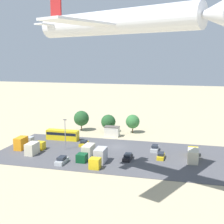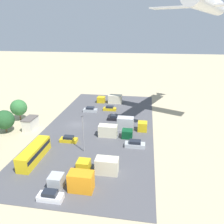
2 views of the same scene
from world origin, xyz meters
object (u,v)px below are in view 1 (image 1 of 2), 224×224
object	(u,v)px
parked_car_1	(62,160)
parked_car_2	(84,143)
shed_building	(112,131)
parked_truck_0	(23,142)
airplane	(120,22)
bus	(63,135)
parked_car_4	(161,156)
parked_car_5	(155,148)
parked_truck_1	(34,148)
parked_car_3	(128,157)
parked_truck_4	(87,152)
parked_truck_3	(99,157)
parked_truck_2	(193,155)
parked_car_0	(20,142)

from	to	relation	value
parked_car_1	parked_car_2	xyz separation A→B (m)	(-0.03, -15.81, -0.08)
shed_building	parked_truck_0	distance (m)	28.32
parked_car_2	airplane	size ratio (longest dim) A/B	0.12
bus	parked_truck_0	world-z (taller)	parked_truck_0
parked_car_4	parked_car_5	distance (m)	6.47
shed_building	bus	xyz separation A→B (m)	(13.71, 8.18, 0.08)
parked_truck_1	parked_car_3	bearing A→B (deg)	1.67
parked_truck_4	shed_building	bearing A→B (deg)	-92.17
parked_truck_3	parked_truck_4	bearing A→B (deg)	-40.39
shed_building	parked_truck_0	size ratio (longest dim) A/B	0.64
parked_truck_3	airplane	distance (m)	35.47
parked_truck_2	parked_truck_3	xyz separation A→B (m)	(21.84, 8.66, 0.22)
parked_truck_0	airplane	bearing A→B (deg)	-36.45
parked_car_1	parked_truck_4	distance (m)	7.21
parked_truck_0	parked_truck_4	distance (m)	20.43
parked_car_0	parked_truck_3	distance (m)	29.47
parked_car_2	parked_truck_4	distance (m)	11.06
parked_truck_2	airplane	bearing A→B (deg)	-115.96
bus	parked_truck_1	distance (m)	14.34
parked_car_0	parked_truck_1	size ratio (longest dim) A/B	0.52
bus	parked_car_0	world-z (taller)	bus
parked_car_5	parked_car_4	bearing A→B (deg)	-69.64
parked_truck_1	parked_truck_0	bearing A→B (deg)	147.53
bus	parked_truck_1	xyz separation A→B (m)	(1.99, 14.20, -0.26)
bus	parked_car_4	distance (m)	33.03
parked_truck_0	parked_truck_2	bearing A→B (deg)	1.55
shed_building	airplane	size ratio (longest dim) A/B	0.15
parked_car_3	parked_truck_3	world-z (taller)	parked_truck_3
parked_car_2	parked_truck_3	xyz separation A→B (m)	(-8.87, 13.97, 0.99)
parked_truck_4	airplane	distance (m)	39.04
shed_building	parked_car_1	size ratio (longest dim) A/B	1.06
bus	parked_car_2	distance (m)	9.56
parked_truck_0	parked_truck_3	xyz separation A→B (m)	(-24.62, 7.40, 0.05)
parked_car_1	parked_truck_1	distance (m)	12.01
parked_car_3	parked_car_5	bearing A→B (deg)	-121.91
bus	parked_car_1	size ratio (longest dim) A/B	2.20
parked_car_3	parked_truck_2	world-z (taller)	parked_truck_2
parked_car_3	airplane	size ratio (longest dim) A/B	0.14
parked_car_4	parked_truck_1	size ratio (longest dim) A/B	0.55
bus	parked_car_0	size ratio (longest dim) A/B	2.51
parked_car_1	parked_car_2	distance (m)	15.81
parked_truck_0	parked_truck_3	world-z (taller)	parked_truck_3
parked_truck_2	parked_car_0	bearing A→B (deg)	178.04
parked_car_1	parked_car_5	xyz separation A→B (m)	(-20.63, -15.76, -0.02)
parked_car_1	parked_car_4	distance (m)	24.85
parked_car_4	parked_car_5	world-z (taller)	parked_car_5
parked_car_1	parked_truck_2	size ratio (longest dim) A/B	0.51
bus	parked_car_0	xyz separation A→B (m)	(10.22, 7.89, -0.97)
parked_truck_1	shed_building	bearing A→B (deg)	54.96
parked_car_4	parked_truck_3	bearing A→B (deg)	-150.67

